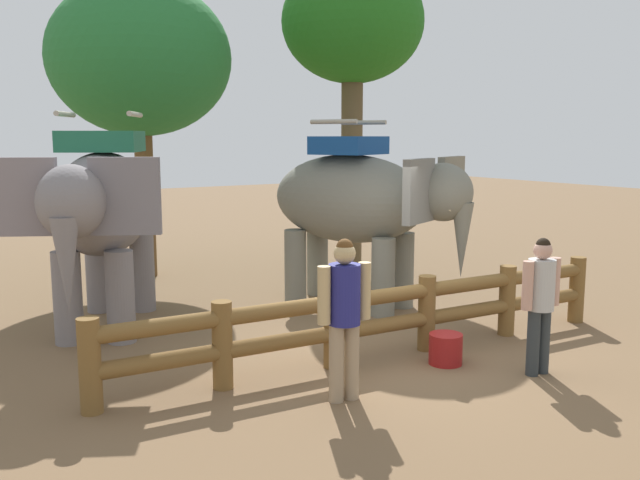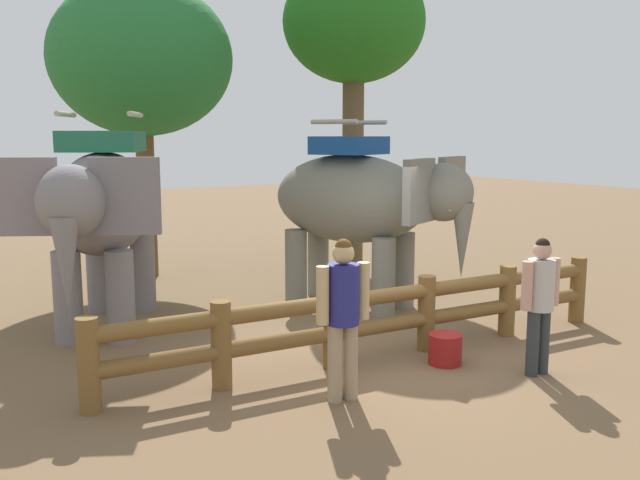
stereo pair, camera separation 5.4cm
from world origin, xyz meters
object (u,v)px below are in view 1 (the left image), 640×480
(feed_bucket, at_px, (446,349))
(log_fence, at_px, (382,314))
(tourist_woman_in_black, at_px, (344,308))
(tree_far_left, at_px, (140,60))
(elephant_center, at_px, (361,203))
(tourist_man_in_blue, at_px, (541,296))
(elephant_near_left, at_px, (101,210))
(tree_back_center, at_px, (353,28))

(feed_bucket, bearing_deg, log_fence, 132.97)
(tourist_woman_in_black, relative_size, feed_bucket, 4.22)
(tree_far_left, distance_m, feed_bucket, 8.83)
(elephant_center, relative_size, tree_far_left, 0.62)
(elephant_center, bearing_deg, log_fence, -119.40)
(tourist_man_in_blue, xyz_separation_m, feed_bucket, (-0.72, 0.89, -0.80))
(tourist_woman_in_black, relative_size, tree_far_left, 0.30)
(log_fence, relative_size, tree_far_left, 1.27)
(elephant_near_left, height_order, feed_bucket, elephant_near_left)
(feed_bucket, bearing_deg, tourist_man_in_blue, -51.19)
(tree_far_left, xyz_separation_m, feed_bucket, (1.52, -7.58, -4.27))
(tourist_man_in_blue, bearing_deg, elephant_center, 88.68)
(elephant_center, height_order, tourist_man_in_blue, elephant_center)
(log_fence, height_order, elephant_near_left, elephant_near_left)
(elephant_near_left, distance_m, tourist_woman_in_black, 4.59)
(log_fence, xyz_separation_m, tree_far_left, (-0.94, 6.96, 3.87))
(tourist_man_in_blue, height_order, tree_far_left, tree_far_left)
(log_fence, height_order, tree_far_left, tree_far_left)
(log_fence, bearing_deg, elephant_near_left, 129.92)
(tree_back_center, bearing_deg, feed_bucket, -113.21)
(log_fence, relative_size, tourist_man_in_blue, 4.48)
(log_fence, distance_m, tree_far_left, 8.02)
(tree_back_center, bearing_deg, tourist_man_in_blue, -104.87)
(elephant_near_left, height_order, tourist_woman_in_black, elephant_near_left)
(elephant_center, height_order, tree_far_left, tree_far_left)
(elephant_center, relative_size, tourist_woman_in_black, 2.06)
(elephant_center, xyz_separation_m, tourist_woman_in_black, (-2.62, -3.40, -0.74))
(elephant_near_left, relative_size, tree_back_center, 0.59)
(tourist_man_in_blue, xyz_separation_m, tree_back_center, (1.79, 6.73, 4.19))
(tree_far_left, bearing_deg, tourist_man_in_blue, -75.21)
(tourist_man_in_blue, bearing_deg, tourist_woman_in_black, 167.30)
(log_fence, xyz_separation_m, tree_back_center, (3.08, 5.22, 4.59))
(tourist_woman_in_black, bearing_deg, feed_bucket, 10.08)
(tree_back_center, bearing_deg, log_fence, -120.56)
(tourist_man_in_blue, xyz_separation_m, tree_far_left, (-2.24, 8.47, 3.47))
(log_fence, height_order, tourist_woman_in_black, tourist_woman_in_black)
(elephant_center, bearing_deg, tree_far_left, 117.36)
(tourist_woman_in_black, bearing_deg, elephant_near_left, 109.88)
(elephant_center, relative_size, tourist_man_in_blue, 2.20)
(elephant_near_left, height_order, tree_far_left, tree_far_left)
(log_fence, bearing_deg, tree_back_center, 59.44)
(elephant_near_left, bearing_deg, tourist_woman_in_black, -70.12)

